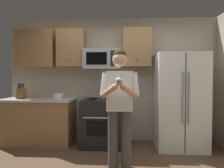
% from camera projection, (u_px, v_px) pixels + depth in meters
% --- Properties ---
extents(wall_back, '(4.40, 0.10, 2.60)m').
position_uv_depth(wall_back, '(111.00, 80.00, 4.13)').
color(wall_back, '#B7AD99').
rests_on(wall_back, ground).
extents(oven_range, '(0.76, 0.70, 0.93)m').
position_uv_depth(oven_range, '(102.00, 122.00, 3.77)').
color(oven_range, black).
rests_on(oven_range, ground).
extents(microwave, '(0.74, 0.41, 0.40)m').
position_uv_depth(microwave, '(102.00, 59.00, 3.85)').
color(microwave, '#9EA0A5').
extents(refrigerator, '(0.90, 0.75, 1.80)m').
position_uv_depth(refrigerator, '(179.00, 101.00, 3.63)').
color(refrigerator, white).
rests_on(refrigerator, ground).
extents(cabinet_row_upper, '(2.78, 0.36, 0.76)m').
position_uv_depth(cabinet_row_upper, '(75.00, 49.00, 3.93)').
color(cabinet_row_upper, '#9E7247').
extents(counter_left, '(1.44, 0.66, 0.92)m').
position_uv_depth(counter_left, '(39.00, 121.00, 3.87)').
color(counter_left, '#9E7247').
rests_on(counter_left, ground).
extents(knife_block, '(0.16, 0.15, 0.32)m').
position_uv_depth(knife_block, '(21.00, 93.00, 3.83)').
color(knife_block, brown).
rests_on(knife_block, counter_left).
extents(bowl_large_white, '(0.23, 0.23, 0.10)m').
position_uv_depth(bowl_large_white, '(58.00, 96.00, 3.86)').
color(bowl_large_white, white).
rests_on(bowl_large_white, counter_left).
extents(person, '(0.60, 0.48, 1.76)m').
position_uv_depth(person, '(120.00, 101.00, 2.79)').
color(person, '#4C4742').
rests_on(person, ground).
extents(cupcake, '(0.09, 0.09, 0.17)m').
position_uv_depth(cupcake, '(119.00, 82.00, 2.45)').
color(cupcake, '#A87F56').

